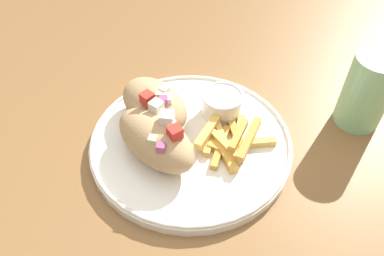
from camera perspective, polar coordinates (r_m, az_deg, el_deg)
table at (r=0.61m, az=3.08°, el=-8.21°), size 1.26×1.26×0.72m
plate at (r=0.56m, az=0.00°, el=-1.73°), size 0.30×0.30×0.02m
pita_sandwich_near at (r=0.51m, az=-5.52°, el=-1.71°), size 0.15×0.12×0.07m
pita_sandwich_far at (r=0.56m, az=-5.74°, el=3.65°), size 0.14×0.12×0.07m
fries_pile at (r=0.54m, az=5.71°, el=-1.91°), size 0.10×0.11×0.03m
sauce_ramekin at (r=0.58m, az=4.59°, el=3.84°), size 0.07×0.07×0.04m
water_glass at (r=0.62m, az=24.97°, el=4.68°), size 0.07×0.07×0.12m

